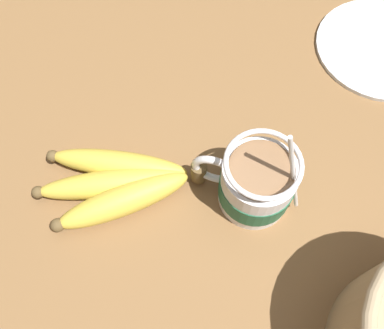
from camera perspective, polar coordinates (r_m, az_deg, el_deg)
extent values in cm
cube|color=brown|center=(57.42, 1.72, -0.30)|extent=(107.83, 107.83, 3.71)
cylinder|color=silver|center=(50.57, 8.59, -2.67)|extent=(8.59, 8.59, 7.82)
cylinder|color=#195638|center=(51.11, 8.50, -2.94)|extent=(8.79, 8.79, 3.31)
torus|color=silver|center=(49.96, 2.96, -0.69)|extent=(5.44, 0.90, 5.44)
cylinder|color=#846042|center=(46.97, 9.25, -0.71)|extent=(7.39, 7.39, 0.40)
torus|color=silver|center=(45.59, 9.53, 0.13)|extent=(8.59, 8.59, 0.60)
cylinder|color=silver|center=(46.52, 13.38, -1.42)|extent=(4.20, 0.50, 14.45)
ellipsoid|color=silver|center=(52.82, 9.82, -4.15)|extent=(3.00, 2.00, 0.80)
cylinder|color=brown|center=(52.17, 0.42, -0.80)|extent=(2.00, 2.00, 3.00)
ellipsoid|color=gold|center=(54.35, -9.68, 0.03)|extent=(17.55, 6.22, 3.42)
sphere|color=brown|center=(56.92, -18.09, 1.08)|extent=(1.54, 1.54, 1.54)
ellipsoid|color=gold|center=(53.33, -10.45, -2.48)|extent=(18.04, 10.79, 3.46)
sphere|color=brown|center=(55.26, -19.85, -3.49)|extent=(1.56, 1.56, 1.56)
ellipsoid|color=gold|center=(52.09, -9.00, -4.68)|extent=(15.00, 13.42, 3.76)
sphere|color=brown|center=(52.77, -17.47, -7.71)|extent=(1.69, 1.69, 1.69)
cylinder|color=silver|center=(71.91, 23.95, 14.05)|extent=(19.47, 19.47, 0.60)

